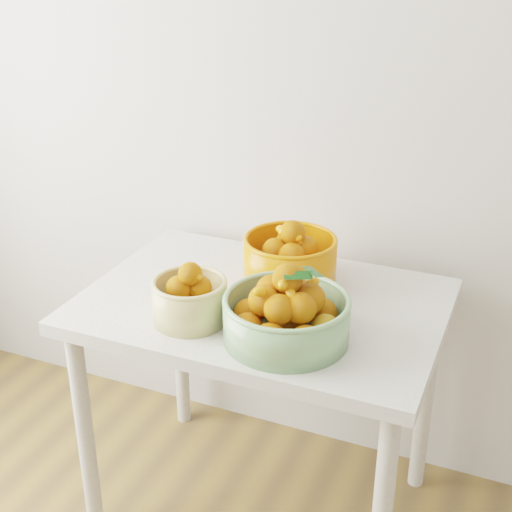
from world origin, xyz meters
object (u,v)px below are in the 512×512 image
object	(u,v)px
table	(263,329)
bowl_orange	(290,260)
bowl_green	(286,314)
bowl_cream	(190,299)

from	to	relation	value
table	bowl_orange	size ratio (longest dim) A/B	3.13
table	bowl_green	size ratio (longest dim) A/B	2.45
table	bowl_green	world-z (taller)	bowl_green
bowl_green	bowl_orange	distance (m)	0.31
bowl_cream	bowl_green	bearing A→B (deg)	1.89
bowl_green	bowl_orange	size ratio (longest dim) A/B	1.28
bowl_green	bowl_cream	bearing A→B (deg)	-178.11
bowl_orange	bowl_cream	bearing A→B (deg)	-118.73
bowl_cream	bowl_green	world-z (taller)	bowl_green
bowl_cream	bowl_orange	size ratio (longest dim) A/B	0.79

